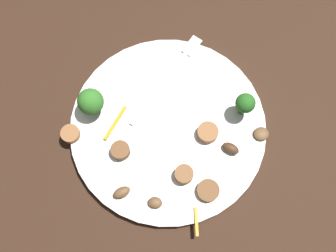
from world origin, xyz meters
The scene contains 16 objects.
ground_plane centered at (0.00, 0.00, 0.00)m, with size 1.40×1.40×0.00m, color black.
plate centered at (0.00, 0.00, 0.01)m, with size 0.29×0.29×0.02m, color white.
fork centered at (0.07, 0.05, 0.02)m, with size 0.18×0.02×0.00m.
broccoli_floret_0 centered at (-0.05, 0.10, 0.05)m, with size 0.04×0.04×0.05m.
broccoli_floret_1 centered at (0.09, -0.07, 0.05)m, with size 0.03×0.03×0.05m.
sausage_slice_0 centered at (-0.04, -0.06, 0.02)m, with size 0.03×0.03×0.02m, color brown.
sausage_slice_1 centered at (-0.10, 0.10, 0.02)m, with size 0.03×0.03×0.01m, color brown.
sausage_slice_2 centered at (-0.07, 0.03, 0.02)m, with size 0.03×0.03×0.01m, color brown.
sausage_slice_3 centered at (0.03, -0.05, 0.02)m, with size 0.03×0.03×0.01m, color brown.
sausage_slice_4 centered at (-0.04, -0.11, 0.02)m, with size 0.03×0.03×0.01m, color brown.
mushroom_0 centered at (-0.12, -0.01, 0.02)m, with size 0.03×0.02×0.01m, color brown.
mushroom_1 centered at (0.03, -0.09, 0.02)m, with size 0.03×0.02×0.01m, color #422B19.
mushroom_2 centered at (-0.10, -0.06, 0.02)m, with size 0.02×0.02×0.01m, color brown.
mushroom_3 centered at (0.08, -0.12, 0.02)m, with size 0.02×0.02×0.01m, color brown.
pepper_strip_0 centered at (-0.05, 0.06, 0.02)m, with size 0.06×0.00×0.00m, color orange.
pepper_strip_1 centered at (-0.08, -0.12, 0.02)m, with size 0.04×0.00×0.00m, color orange.
Camera 1 is at (-0.15, -0.12, 0.58)m, focal length 42.58 mm.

